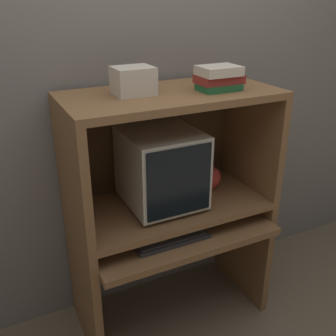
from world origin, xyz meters
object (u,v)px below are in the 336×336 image
object	(u,v)px
crt_monitor	(161,168)
keyboard	(170,238)
book_stack	(219,78)
mouse	(212,224)
snack_bag	(206,178)
storage_box	(133,81)

from	to	relation	value
crt_monitor	keyboard	size ratio (longest dim) A/B	1.05
crt_monitor	book_stack	distance (m)	0.53
mouse	snack_bag	xyz separation A→B (m)	(0.08, 0.20, 0.17)
crt_monitor	keyboard	distance (m)	0.36
storage_box	crt_monitor	bearing A→B (deg)	-8.38
crt_monitor	keyboard	xyz separation A→B (m)	(-0.04, -0.18, -0.31)
keyboard	snack_bag	world-z (taller)	snack_bag
book_stack	snack_bag	bearing A→B (deg)	76.72
crt_monitor	mouse	bearing A→B (deg)	-37.30
keyboard	book_stack	size ratio (longest dim) A/B	1.81
crt_monitor	snack_bag	xyz separation A→B (m)	(0.30, 0.04, -0.14)
mouse	book_stack	xyz separation A→B (m)	(0.05, 0.08, 0.75)
keyboard	mouse	size ratio (longest dim) A/B	6.51
mouse	storage_box	size ratio (longest dim) A/B	0.33
book_stack	keyboard	bearing A→B (deg)	-162.31
crt_monitor	keyboard	world-z (taller)	crt_monitor
crt_monitor	snack_bag	bearing A→B (deg)	6.84
crt_monitor	snack_bag	world-z (taller)	crt_monitor
snack_bag	storage_box	distance (m)	0.73
mouse	snack_bag	bearing A→B (deg)	68.34
keyboard	storage_box	distance (m)	0.79
crt_monitor	storage_box	world-z (taller)	storage_box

